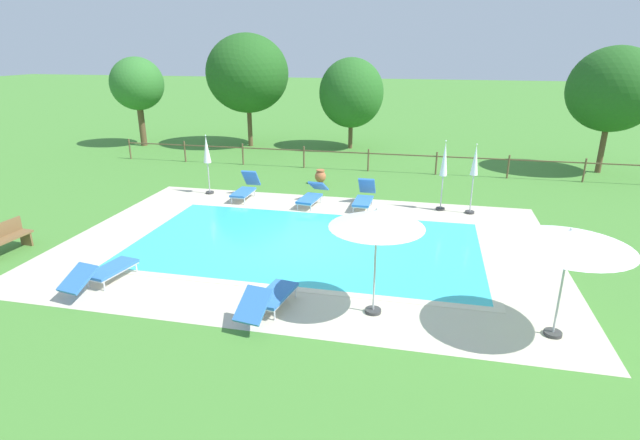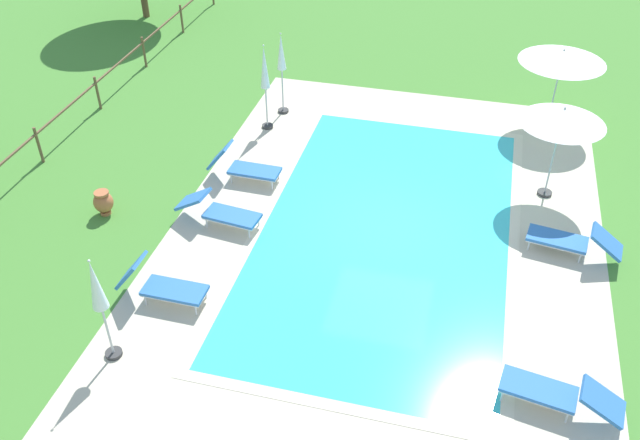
% 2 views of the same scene
% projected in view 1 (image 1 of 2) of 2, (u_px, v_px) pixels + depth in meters
% --- Properties ---
extents(ground_plane, '(160.00, 160.00, 0.00)m').
position_uv_depth(ground_plane, '(306.00, 244.00, 14.76)').
color(ground_plane, '#478433').
extents(pool_deck_paving, '(14.38, 9.86, 0.01)m').
position_uv_depth(pool_deck_paving, '(306.00, 243.00, 14.76)').
color(pool_deck_paving, beige).
rests_on(pool_deck_paving, ground).
extents(swimming_pool_water, '(10.14, 5.61, 0.01)m').
position_uv_depth(swimming_pool_water, '(306.00, 243.00, 14.76)').
color(swimming_pool_water, '#38C6D1').
rests_on(swimming_pool_water, ground).
extents(pool_coping_rim, '(10.62, 6.09, 0.01)m').
position_uv_depth(pool_coping_rim, '(306.00, 243.00, 14.76)').
color(pool_coping_rim, beige).
rests_on(pool_coping_rim, ground).
extents(sun_lounger_north_near_steps, '(0.64, 1.88, 0.98)m').
position_uv_depth(sun_lounger_north_near_steps, '(364.00, 197.00, 17.97)').
color(sun_lounger_north_near_steps, '#3370BC').
rests_on(sun_lounger_north_near_steps, ground).
extents(sun_lounger_north_mid, '(0.92, 2.09, 0.81)m').
position_uv_depth(sun_lounger_north_mid, '(269.00, 298.00, 10.82)').
color(sun_lounger_north_mid, '#3370BC').
rests_on(sun_lounger_north_mid, ground).
extents(sun_lounger_north_far, '(0.84, 2.10, 0.78)m').
position_uv_depth(sun_lounger_north_far, '(312.00, 195.00, 18.29)').
color(sun_lounger_north_far, '#3370BC').
rests_on(sun_lounger_north_far, ground).
extents(sun_lounger_north_end, '(0.94, 2.14, 0.72)m').
position_uv_depth(sun_lounger_north_end, '(103.00, 272.00, 12.10)').
color(sun_lounger_north_end, '#3370BC').
rests_on(sun_lounger_north_end, ground).
extents(sun_lounger_south_near_corner, '(0.62, 1.85, 1.00)m').
position_uv_depth(sun_lounger_south_near_corner, '(246.00, 188.00, 19.04)').
color(sun_lounger_south_near_corner, '#3370BC').
rests_on(sun_lounger_south_near_corner, ground).
extents(patio_umbrella_open_foreground, '(2.02, 2.02, 2.45)m').
position_uv_depth(patio_umbrella_open_foreground, '(377.00, 219.00, 10.21)').
color(patio_umbrella_open_foreground, '#383838').
rests_on(patio_umbrella_open_foreground, ground).
extents(patio_umbrella_open_by_bench, '(2.37, 2.37, 2.35)m').
position_uv_depth(patio_umbrella_open_by_bench, '(570.00, 239.00, 9.37)').
color(patio_umbrella_open_by_bench, '#383838').
rests_on(patio_umbrella_open_by_bench, ground).
extents(patio_umbrella_closed_row_west, '(0.32, 0.32, 2.53)m').
position_uv_depth(patio_umbrella_closed_row_west, '(444.00, 164.00, 17.24)').
color(patio_umbrella_closed_row_west, '#383838').
rests_on(patio_umbrella_closed_row_west, ground).
extents(patio_umbrella_closed_row_mid_west, '(0.32, 0.32, 2.48)m').
position_uv_depth(patio_umbrella_closed_row_mid_west, '(475.00, 166.00, 16.87)').
color(patio_umbrella_closed_row_mid_west, '#383838').
rests_on(patio_umbrella_closed_row_mid_west, ground).
extents(patio_umbrella_closed_row_centre, '(0.32, 0.32, 2.36)m').
position_uv_depth(patio_umbrella_closed_row_centre, '(207.00, 154.00, 19.23)').
color(patio_umbrella_closed_row_centre, '#383838').
rests_on(patio_umbrella_closed_row_centre, ground).
extents(wooden_bench_lawn_side, '(0.53, 1.52, 0.87)m').
position_uv_depth(wooden_bench_lawn_side, '(4.00, 238.00, 13.92)').
color(wooden_bench_lawn_side, brown).
rests_on(wooden_bench_lawn_side, ground).
extents(terracotta_urn_near_fence, '(0.47, 0.47, 0.63)m').
position_uv_depth(terracotta_urn_near_fence, '(320.00, 176.00, 21.00)').
color(terracotta_urn_near_fence, '#B7663D').
rests_on(terracotta_urn_near_fence, ground).
extents(perimeter_fence, '(25.09, 0.08, 1.05)m').
position_uv_depth(perimeter_fence, '(368.00, 157.00, 23.09)').
color(perimeter_fence, brown).
rests_on(perimeter_fence, ground).
extents(tree_far_west, '(4.65, 4.65, 6.31)m').
position_uv_depth(tree_far_west, '(247.00, 74.00, 27.84)').
color(tree_far_west, brown).
rests_on(tree_far_west, ground).
extents(tree_west_mid, '(3.60, 3.60, 5.03)m').
position_uv_depth(tree_west_mid, '(351.00, 93.00, 27.54)').
color(tree_west_mid, brown).
rests_on(tree_west_mid, ground).
extents(tree_centre, '(3.92, 3.92, 5.65)m').
position_uv_depth(tree_centre, '(613.00, 90.00, 21.83)').
color(tree_centre, brown).
rests_on(tree_centre, ground).
extents(tree_east_mid, '(3.01, 3.01, 5.05)m').
position_uv_depth(tree_east_mid, '(137.00, 84.00, 28.18)').
color(tree_east_mid, brown).
rests_on(tree_east_mid, ground).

